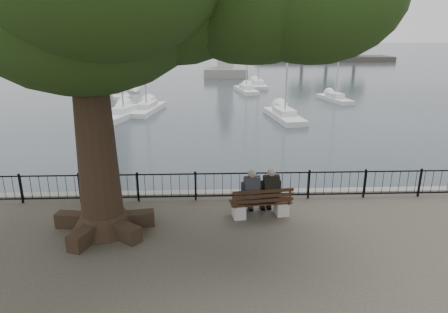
{
  "coord_description": "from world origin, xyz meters",
  "views": [
    {
      "loc": [
        -0.5,
        -10.49,
        5.75
      ],
      "look_at": [
        0.0,
        2.5,
        1.6
      ],
      "focal_mm": 32.0,
      "sensor_mm": 36.0,
      "label": 1
    }
  ],
  "objects_px": {
    "bench": "(261,206)",
    "person_right": "(269,193)",
    "person_left": "(251,194)",
    "lion_monument": "(225,61)"
  },
  "relations": [
    {
      "from": "person_right",
      "to": "lion_monument",
      "type": "relative_size",
      "value": 0.18
    },
    {
      "from": "bench",
      "to": "person_left",
      "type": "distance_m",
      "value": 0.52
    },
    {
      "from": "bench",
      "to": "person_right",
      "type": "relative_size",
      "value": 1.23
    },
    {
      "from": "bench",
      "to": "person_right",
      "type": "xyz_separation_m",
      "value": [
        0.28,
        0.15,
        0.39
      ]
    },
    {
      "from": "bench",
      "to": "person_right",
      "type": "distance_m",
      "value": 0.51
    },
    {
      "from": "person_right",
      "to": "lion_monument",
      "type": "xyz_separation_m",
      "value": [
        0.59,
        48.65,
        0.57
      ]
    },
    {
      "from": "lion_monument",
      "to": "person_left",
      "type": "bearing_deg",
      "value": -91.42
    },
    {
      "from": "bench",
      "to": "person_left",
      "type": "xyz_separation_m",
      "value": [
        -0.33,
        0.07,
        0.39
      ]
    },
    {
      "from": "person_left",
      "to": "person_right",
      "type": "relative_size",
      "value": 1.0
    },
    {
      "from": "bench",
      "to": "person_left",
      "type": "bearing_deg",
      "value": 167.5
    }
  ]
}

